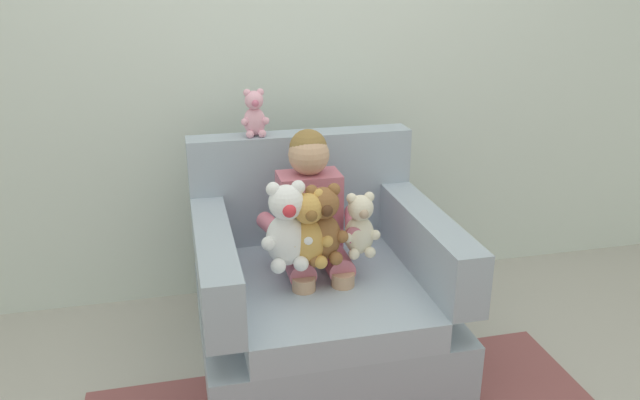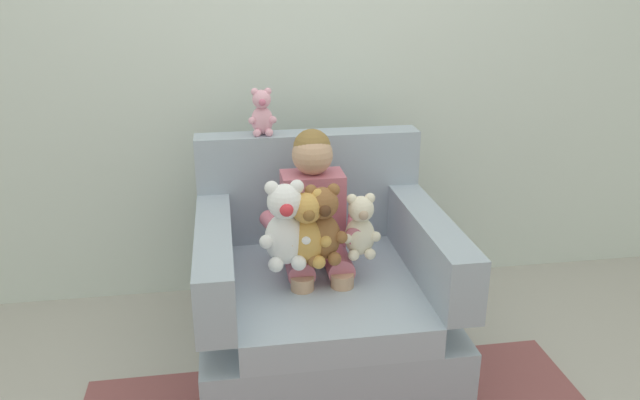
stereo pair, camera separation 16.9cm
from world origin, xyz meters
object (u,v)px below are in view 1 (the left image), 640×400
armchair (319,293)px  plush_honey (308,230)px  plush_cream (360,226)px  plush_brown (323,226)px  seated_child (313,220)px  plush_white (287,228)px  plush_pink_on_backrest (255,114)px

armchair → plush_honey: bearing=-117.8°
plush_honey → plush_cream: bearing=19.2°
plush_honey → plush_brown: 0.07m
seated_child → plush_honey: bearing=-104.5°
plush_white → plush_brown: (0.15, 0.02, -0.01)m
plush_white → plush_brown: size_ratio=1.09×
plush_honey → seated_child: bearing=81.3°
plush_honey → plush_pink_on_backrest: 0.63m
plush_honey → plush_cream: 0.22m
plush_brown → plush_pink_on_backrest: bearing=123.4°
armchair → seated_child: size_ratio=1.22×
plush_white → plush_honey: plush_white is taller
seated_child → plush_white: bearing=-124.6°
plush_white → armchair: bearing=56.9°
plush_honey → plush_white: bearing=-174.4°
armchair → plush_honey: armchair is taller
armchair → plush_pink_on_backrest: 0.82m
seated_child → plush_brown: 0.18m
armchair → plush_cream: armchair is taller
plush_cream → plush_brown: bearing=-155.5°
plush_white → seated_child: bearing=67.5°
seated_child → plush_white: 0.24m
plush_honey → plush_pink_on_backrest: plush_pink_on_backrest is taller
armchair → seated_child: (-0.02, 0.04, 0.32)m
seated_child → plush_honey: (-0.06, -0.19, 0.04)m
seated_child → plush_brown: seated_child is taller
seated_child → plush_cream: size_ratio=3.12×
plush_brown → plush_white: bearing=-161.4°
plush_brown → plush_cream: size_ratio=1.21×
seated_child → plush_pink_on_backrest: (-0.18, 0.33, 0.39)m
armchair → seated_child: bearing=114.5°
plush_white → plush_brown: plush_white is taller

